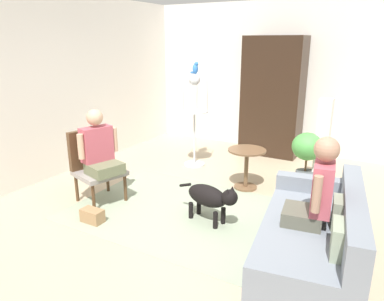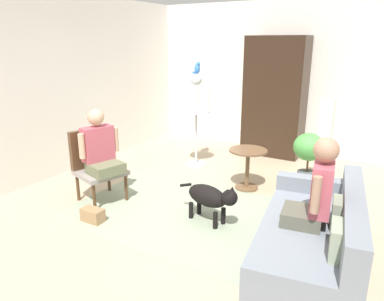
# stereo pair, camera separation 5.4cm
# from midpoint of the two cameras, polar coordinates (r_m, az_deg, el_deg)

# --- Properties ---
(ground_plane) EXTENTS (8.14, 8.14, 0.00)m
(ground_plane) POSITION_cam_midpoint_polar(r_m,az_deg,el_deg) (4.55, 0.88, -10.63)
(ground_plane) COLOR tan
(back_wall) EXTENTS (6.06, 0.12, 2.83)m
(back_wall) POSITION_cam_midpoint_polar(r_m,az_deg,el_deg) (7.28, 14.43, 11.02)
(back_wall) COLOR silver
(back_wall) RESTS_ON ground
(left_wall) EXTENTS (0.12, 7.39, 2.83)m
(left_wall) POSITION_cam_midpoint_polar(r_m,az_deg,el_deg) (6.13, -21.40, 9.35)
(left_wall) COLOR silver
(left_wall) RESTS_ON ground
(area_rug) EXTENTS (3.04, 2.03, 0.01)m
(area_rug) POSITION_cam_midpoint_polar(r_m,az_deg,el_deg) (4.64, -0.25, -9.99)
(area_rug) COLOR gray
(area_rug) RESTS_ON ground
(couch) EXTENTS (1.17, 1.96, 0.76)m
(couch) POSITION_cam_midpoint_polar(r_m,az_deg,el_deg) (3.83, 18.47, -12.65)
(couch) COLOR slate
(couch) RESTS_ON ground
(armchair) EXTENTS (0.69, 0.71, 0.97)m
(armchair) POSITION_cam_midpoint_polar(r_m,az_deg,el_deg) (5.07, -15.45, -1.57)
(armchair) COLOR #4C331E
(armchair) RESTS_ON ground
(person_on_couch) EXTENTS (0.48, 0.52, 0.88)m
(person_on_couch) POSITION_cam_midpoint_polar(r_m,az_deg,el_deg) (3.59, 18.70, -5.82)
(person_on_couch) COLOR #535345
(person_on_armchair) EXTENTS (0.54, 0.56, 0.83)m
(person_on_armchair) POSITION_cam_midpoint_polar(r_m,az_deg,el_deg) (4.88, -14.76, 0.41)
(person_on_armchair) COLOR #62674A
(round_end_table) EXTENTS (0.55, 0.55, 0.60)m
(round_end_table) POSITION_cam_midpoint_polar(r_m,az_deg,el_deg) (5.33, 8.29, -2.00)
(round_end_table) COLOR brown
(round_end_table) RESTS_ON ground
(dog) EXTENTS (0.86, 0.36, 0.53)m
(dog) POSITION_cam_midpoint_polar(r_m,az_deg,el_deg) (4.32, 2.53, -7.31)
(dog) COLOR black
(dog) RESTS_ON ground
(bird_cage_stand) EXTENTS (0.46, 0.46, 1.58)m
(bird_cage_stand) POSITION_cam_midpoint_polar(r_m,az_deg,el_deg) (6.14, 0.13, 5.80)
(bird_cage_stand) COLOR silver
(bird_cage_stand) RESTS_ON ground
(parrot) EXTENTS (0.17, 0.10, 0.20)m
(parrot) POSITION_cam_midpoint_polar(r_m,az_deg,el_deg) (6.03, 0.28, 12.86)
(parrot) COLOR blue
(parrot) RESTS_ON bird_cage_stand
(potted_plant) EXTENTS (0.45, 0.45, 0.84)m
(potted_plant) POSITION_cam_midpoint_polar(r_m,az_deg,el_deg) (5.49, 17.40, -0.39)
(potted_plant) COLOR #4C5156
(potted_plant) RESTS_ON ground
(column_lamp) EXTENTS (0.20, 0.20, 1.33)m
(column_lamp) POSITION_cam_midpoint_polar(r_m,az_deg,el_deg) (5.53, 19.55, 0.80)
(column_lamp) COLOR #4C4742
(column_lamp) RESTS_ON ground
(armoire_cabinet) EXTENTS (1.08, 0.56, 2.19)m
(armoire_cabinet) POSITION_cam_midpoint_polar(r_m,az_deg,el_deg) (6.96, 12.36, 8.24)
(armoire_cabinet) COLOR black
(armoire_cabinet) RESTS_ON ground
(handbag) EXTENTS (0.28, 0.16, 0.17)m
(handbag) POSITION_cam_midpoint_polar(r_m,az_deg,el_deg) (4.59, -15.77, -9.88)
(handbag) COLOR #99724C
(handbag) RESTS_ON ground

